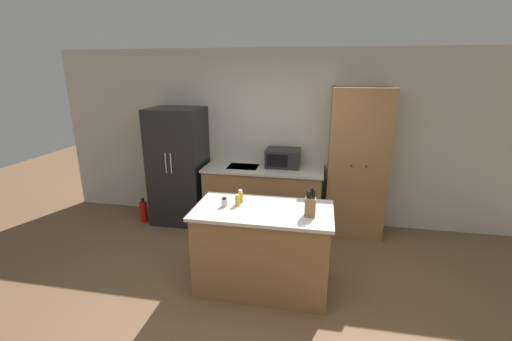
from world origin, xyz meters
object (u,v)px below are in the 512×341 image
object	(u,v)px
pantry_cabinet	(357,163)
fire_extinguisher	(144,211)
microwave	(283,158)
spice_bottle_short_red	(237,201)
spice_bottle_amber_oil	(241,197)
knife_block	(310,206)
refrigerator	(179,166)
spice_bottle_tall_dark	(224,202)

from	to	relation	value
pantry_cabinet	fire_extinguisher	xyz separation A→B (m)	(-3.18, -0.26, -0.87)
microwave	spice_bottle_short_red	distance (m)	1.62
pantry_cabinet	spice_bottle_amber_oil	size ratio (longest dim) A/B	14.33
spice_bottle_amber_oil	microwave	bearing A→B (deg)	79.19
microwave	knife_block	world-z (taller)	knife_block
spice_bottle_short_red	fire_extinguisher	distance (m)	2.37
refrigerator	microwave	world-z (taller)	refrigerator
spice_bottle_short_red	spice_bottle_tall_dark	bearing A→B (deg)	-162.73
refrigerator	spice_bottle_short_red	distance (m)	1.95
refrigerator	spice_bottle_amber_oil	xyz separation A→B (m)	(1.30, -1.36, 0.11)
pantry_cabinet	spice_bottle_amber_oil	xyz separation A→B (m)	(-1.33, -1.43, -0.05)
knife_block	spice_bottle_tall_dark	size ratio (longest dim) A/B	3.02
spice_bottle_tall_dark	spice_bottle_amber_oil	size ratio (longest dim) A/B	0.67
knife_block	spice_bottle_short_red	world-z (taller)	knife_block
microwave	spice_bottle_amber_oil	xyz separation A→B (m)	(-0.28, -1.49, -0.07)
spice_bottle_short_red	microwave	bearing A→B (deg)	79.46
spice_bottle_tall_dark	fire_extinguisher	size ratio (longest dim) A/B	0.26
knife_block	spice_bottle_amber_oil	distance (m)	0.78
refrigerator	fire_extinguisher	distance (m)	0.92
spice_bottle_short_red	refrigerator	bearing A→B (deg)	131.40
pantry_cabinet	microwave	xyz separation A→B (m)	(-1.04, 0.06, 0.01)
knife_block	spice_bottle_tall_dark	world-z (taller)	knife_block
pantry_cabinet	knife_block	xyz separation A→B (m)	(-0.58, -1.64, -0.02)
pantry_cabinet	spice_bottle_short_red	world-z (taller)	pantry_cabinet
microwave	spice_bottle_amber_oil	distance (m)	1.52
spice_bottle_amber_oil	knife_block	bearing A→B (deg)	-16.18
microwave	fire_extinguisher	size ratio (longest dim) A/B	1.29
spice_bottle_amber_oil	fire_extinguisher	distance (m)	2.33
knife_block	spice_bottle_amber_oil	xyz separation A→B (m)	(-0.75, 0.22, -0.03)
spice_bottle_short_red	fire_extinguisher	size ratio (longest dim) A/B	0.33
spice_bottle_tall_dark	microwave	bearing A→B (deg)	75.33
knife_block	spice_bottle_tall_dark	bearing A→B (deg)	174.79
spice_bottle_tall_dark	spice_bottle_amber_oil	xyz separation A→B (m)	(0.14, 0.14, 0.02)
refrigerator	spice_bottle_amber_oil	world-z (taller)	refrigerator
refrigerator	microwave	size ratio (longest dim) A/B	3.57
spice_bottle_tall_dark	spice_bottle_short_red	world-z (taller)	spice_bottle_short_red
spice_bottle_amber_oil	fire_extinguisher	xyz separation A→B (m)	(-1.85, 1.16, -0.82)
spice_bottle_tall_dark	spice_bottle_short_red	xyz separation A→B (m)	(0.13, 0.04, 0.01)
knife_block	spice_bottle_amber_oil	world-z (taller)	knife_block
spice_bottle_tall_dark	fire_extinguisher	world-z (taller)	spice_bottle_tall_dark
fire_extinguisher	microwave	bearing A→B (deg)	8.72
pantry_cabinet	spice_bottle_short_red	size ratio (longest dim) A/B	16.58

